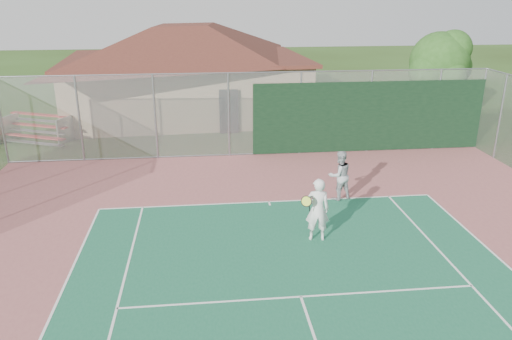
{
  "coord_description": "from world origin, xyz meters",
  "views": [
    {
      "loc": [
        -2.08,
        -3.16,
        6.59
      ],
      "look_at": [
        -0.54,
        10.92,
        1.5
      ],
      "focal_mm": 35.0,
      "sensor_mm": 36.0,
      "label": 1
    }
  ],
  "objects_px": {
    "tree": "(441,63)",
    "player_grey_back": "(339,176)",
    "bleachers": "(37,128)",
    "player_white_front": "(317,210)",
    "clubhouse": "(186,62)"
  },
  "relations": [
    {
      "from": "clubhouse",
      "to": "player_white_front",
      "type": "height_order",
      "value": "clubhouse"
    },
    {
      "from": "clubhouse",
      "to": "tree",
      "type": "distance_m",
      "value": 13.29
    },
    {
      "from": "bleachers",
      "to": "player_grey_back",
      "type": "bearing_deg",
      "value": -10.39
    },
    {
      "from": "tree",
      "to": "player_grey_back",
      "type": "bearing_deg",
      "value": -129.56
    },
    {
      "from": "tree",
      "to": "player_grey_back",
      "type": "relative_size",
      "value": 2.89
    },
    {
      "from": "clubhouse",
      "to": "tree",
      "type": "bearing_deg",
      "value": -19.6
    },
    {
      "from": "player_grey_back",
      "to": "bleachers",
      "type": "bearing_deg",
      "value": -50.06
    },
    {
      "from": "tree",
      "to": "player_white_front",
      "type": "relative_size",
      "value": 2.66
    },
    {
      "from": "player_white_front",
      "to": "clubhouse",
      "type": "bearing_deg",
      "value": -70.11
    },
    {
      "from": "clubhouse",
      "to": "bleachers",
      "type": "relative_size",
      "value": 3.69
    },
    {
      "from": "bleachers",
      "to": "player_white_front",
      "type": "height_order",
      "value": "player_white_front"
    },
    {
      "from": "tree",
      "to": "player_grey_back",
      "type": "distance_m",
      "value": 12.1
    },
    {
      "from": "clubhouse",
      "to": "tree",
      "type": "xyz_separation_m",
      "value": [
        12.77,
        -3.69,
        0.21
      ]
    },
    {
      "from": "bleachers",
      "to": "player_grey_back",
      "type": "height_order",
      "value": "player_grey_back"
    },
    {
      "from": "player_white_front",
      "to": "player_grey_back",
      "type": "distance_m",
      "value": 3.1
    }
  ]
}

